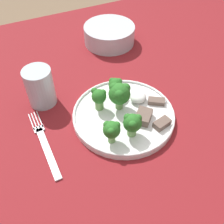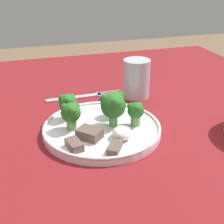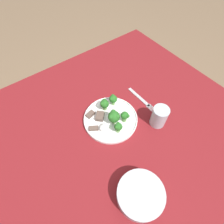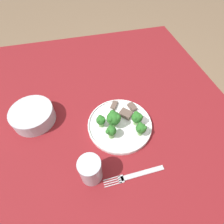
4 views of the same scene
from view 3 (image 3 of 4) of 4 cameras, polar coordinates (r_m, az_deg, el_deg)
name	(u,v)px [view 3 (image 3 of 4)]	position (r m, az deg, el deg)	size (l,w,h in m)	color
ground_plane	(110,178)	(1.49, -0.69, -20.69)	(8.00, 8.00, 0.00)	#7F664C
table	(109,141)	(0.85, -1.15, -9.60)	(1.27, 1.07, 0.77)	maroon
dinner_plate	(111,119)	(0.79, -0.47, -2.26)	(0.24, 0.24, 0.02)	white
fork	(143,100)	(0.87, 9.93, 3.79)	(0.02, 0.20, 0.00)	#B2B2B7
cream_bowl	(140,195)	(0.66, 9.18, -25.15)	(0.16, 0.16, 0.06)	#B7BCC6
drinking_glass	(159,117)	(0.78, 15.07, -1.63)	(0.07, 0.07, 0.10)	#B2C1CC
broccoli_floret_near_rim_left	(114,117)	(0.73, 0.62, -1.49)	(0.05, 0.05, 0.07)	#709E56
broccoli_floret_center_left	(104,104)	(0.79, -2.49, 2.65)	(0.04, 0.04, 0.06)	#709E56
broccoli_floret_back_left	(118,127)	(0.72, 2.04, -4.91)	(0.03, 0.03, 0.05)	#709E56
broccoli_floret_front_left	(113,99)	(0.80, 0.37, 4.25)	(0.04, 0.04, 0.06)	#709E56
broccoli_floret_center_back	(125,117)	(0.75, 4.37, -1.48)	(0.04, 0.03, 0.06)	#709E56
meat_slice_front_slice	(100,116)	(0.78, -3.97, -1.37)	(0.06, 0.06, 0.02)	brown
meat_slice_middle_slice	(94,128)	(0.76, -6.03, -5.32)	(0.05, 0.04, 0.01)	brown
meat_slice_rear_slice	(90,114)	(0.79, -7.08, -0.77)	(0.04, 0.03, 0.01)	brown
sauce_dollop	(104,127)	(0.75, -2.58, -5.07)	(0.04, 0.04, 0.02)	white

